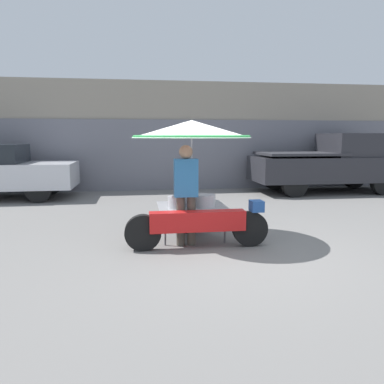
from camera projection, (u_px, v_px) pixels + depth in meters
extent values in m
plane|color=slate|center=(228.00, 253.00, 5.85)|extent=(36.00, 36.00, 0.00)
cube|color=gray|center=(175.00, 136.00, 13.56)|extent=(28.00, 2.00, 3.62)
cube|color=slate|center=(178.00, 155.00, 12.65)|extent=(23.80, 0.06, 2.36)
cylinder|color=black|center=(250.00, 229.00, 6.17)|extent=(0.58, 0.14, 0.58)
cylinder|color=black|center=(143.00, 233.00, 5.92)|extent=(0.58, 0.14, 0.58)
cube|color=red|center=(198.00, 221.00, 6.02)|extent=(1.55, 0.24, 0.32)
cube|color=#234C93|center=(257.00, 206.00, 6.13)|extent=(0.20, 0.24, 0.18)
cylinder|color=black|center=(189.00, 219.00, 7.00)|extent=(0.52, 0.14, 0.52)
cylinder|color=#515156|center=(225.00, 227.00, 6.34)|extent=(0.03, 0.03, 0.56)
cylinder|color=#515156|center=(214.00, 216.00, 7.20)|extent=(0.03, 0.03, 0.56)
cylinder|color=#515156|center=(165.00, 229.00, 6.20)|extent=(0.03, 0.03, 0.56)
cylinder|color=#515156|center=(162.00, 218.00, 7.05)|extent=(0.03, 0.03, 0.56)
cube|color=#9E9EA3|center=(192.00, 206.00, 6.65)|extent=(1.19, 1.03, 0.02)
cylinder|color=#B2B2B7|center=(192.00, 172.00, 6.57)|extent=(0.03, 0.03, 1.19)
cone|color=white|center=(192.00, 129.00, 6.46)|extent=(2.08, 2.08, 0.30)
torus|color=green|center=(192.00, 137.00, 6.47)|extent=(2.03, 2.03, 0.05)
cylinder|color=#B7B7BC|center=(178.00, 202.00, 6.42)|extent=(0.34, 0.34, 0.20)
cylinder|color=#B7B7BC|center=(205.00, 201.00, 6.52)|extent=(0.37, 0.37, 0.22)
cylinder|color=silver|center=(187.00, 201.00, 6.84)|extent=(0.26, 0.26, 0.09)
cylinder|color=#4C473D|center=(181.00, 221.00, 6.19)|extent=(0.14, 0.14, 0.82)
cylinder|color=#4C473D|center=(191.00, 221.00, 6.21)|extent=(0.14, 0.14, 0.82)
cube|color=teal|center=(186.00, 178.00, 6.09)|extent=(0.38, 0.22, 0.62)
sphere|color=#A87A5B|center=(186.00, 152.00, 6.03)|extent=(0.22, 0.22, 0.22)
cylinder|color=black|center=(38.00, 190.00, 10.21)|extent=(0.67, 0.20, 0.67)
cylinder|color=black|center=(51.00, 184.00, 11.69)|extent=(0.67, 0.20, 0.67)
cylinder|color=black|center=(383.00, 183.00, 11.57)|extent=(0.77, 0.24, 0.77)
cylinder|color=black|center=(354.00, 177.00, 13.14)|extent=(0.77, 0.24, 0.77)
cylinder|color=black|center=(294.00, 184.00, 11.15)|extent=(0.77, 0.24, 0.77)
cylinder|color=black|center=(275.00, 178.00, 12.72)|extent=(0.77, 0.24, 0.77)
cube|color=#28282D|center=(327.00, 169.00, 12.09)|extent=(4.83, 1.89, 0.77)
cube|color=#28282D|center=(351.00, 145.00, 12.09)|extent=(1.64, 1.74, 0.74)
cube|color=#2D2D33|center=(300.00, 154.00, 11.87)|extent=(2.51, 1.81, 0.08)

